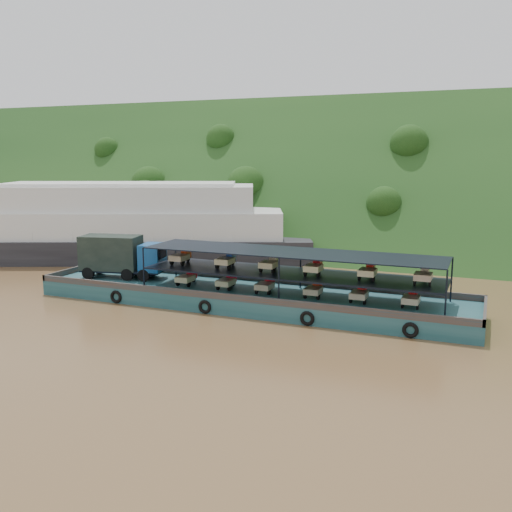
% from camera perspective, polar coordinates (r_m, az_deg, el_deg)
% --- Properties ---
extents(ground, '(160.00, 160.00, 0.00)m').
position_cam_1_polar(ground, '(46.14, 0.87, -4.68)').
color(ground, brown).
rests_on(ground, ground).
extents(hillside, '(140.00, 39.60, 39.60)m').
position_cam_1_polar(hillside, '(80.07, 10.43, 1.46)').
color(hillside, '#173915').
rests_on(hillside, ground).
extents(cargo_barge, '(35.00, 7.18, 4.87)m').
position_cam_1_polar(cargo_barge, '(45.58, -2.29, -3.31)').
color(cargo_barge, '#134045').
rests_on(cargo_barge, ground).
extents(passenger_ferry, '(43.64, 26.59, 8.68)m').
position_cam_1_polar(passenger_ferry, '(67.28, -13.21, 2.98)').
color(passenger_ferry, black).
rests_on(passenger_ferry, ground).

